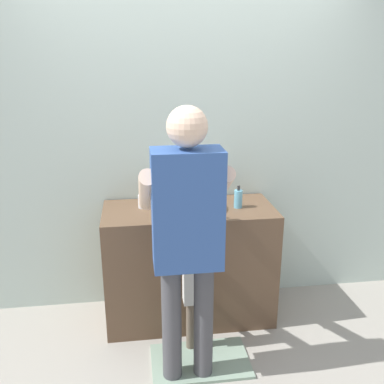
% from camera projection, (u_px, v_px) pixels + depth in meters
% --- Properties ---
extents(ground_plane, '(14.00, 14.00, 0.00)m').
position_uv_depth(ground_plane, '(195.00, 338.00, 3.05)').
color(ground_plane, '#9E998E').
extents(back_wall, '(4.40, 0.08, 2.70)m').
position_uv_depth(back_wall, '(183.00, 136.00, 3.22)').
color(back_wall, silver).
rests_on(back_wall, ground).
extents(vanity_cabinet, '(1.23, 0.54, 0.88)m').
position_uv_depth(vanity_cabinet, '(189.00, 264.00, 3.20)').
color(vanity_cabinet, brown).
rests_on(vanity_cabinet, ground).
extents(sink_basin, '(0.38, 0.38, 0.11)m').
position_uv_depth(sink_basin, '(189.00, 202.00, 3.02)').
color(sink_basin, silver).
rests_on(sink_basin, vanity_cabinet).
extents(faucet, '(0.18, 0.14, 0.18)m').
position_uv_depth(faucet, '(186.00, 189.00, 3.23)').
color(faucet, '#B7BABF').
rests_on(faucet, vanity_cabinet).
extents(toothbrush_cup, '(0.07, 0.07, 0.21)m').
position_uv_depth(toothbrush_cup, '(143.00, 201.00, 3.06)').
color(toothbrush_cup, silver).
rests_on(toothbrush_cup, vanity_cabinet).
extents(soap_bottle, '(0.06, 0.06, 0.17)m').
position_uv_depth(soap_bottle, '(238.00, 199.00, 3.06)').
color(soap_bottle, '#66B2D1').
rests_on(soap_bottle, vanity_cabinet).
extents(bath_mat, '(0.64, 0.40, 0.02)m').
position_uv_depth(bath_mat, '(200.00, 361.00, 2.81)').
color(bath_mat, gray).
rests_on(bath_mat, ground).
extents(child_toddler, '(0.25, 0.25, 0.82)m').
position_uv_depth(child_toddler, '(197.00, 285.00, 2.80)').
color(child_toddler, '#6B5B4C').
rests_on(child_toddler, ground).
extents(adult_parent, '(0.52, 0.55, 1.69)m').
position_uv_depth(adult_parent, '(187.00, 226.00, 2.40)').
color(adult_parent, '#47474C').
rests_on(adult_parent, ground).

